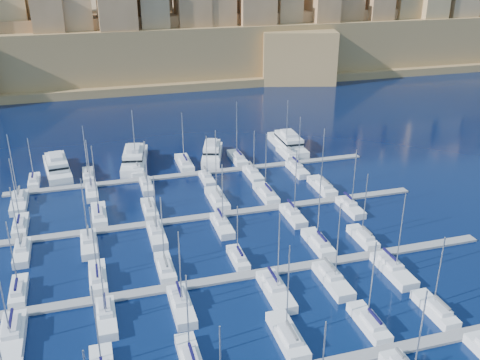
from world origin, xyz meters
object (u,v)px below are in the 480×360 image
object	(u,v)px
sailboat_4	(369,323)
motor_yacht_d	(288,143)
motor_yacht_a	(57,167)
sailboat_2	(190,359)
motor_yacht_c	(212,153)
motor_yacht_b	(134,158)

from	to	relation	value
sailboat_4	motor_yacht_d	xyz separation A→B (m)	(15.31, 70.95, 0.99)
sailboat_4	motor_yacht_a	size ratio (longest dim) A/B	0.78
sailboat_2	motor_yacht_c	bearing A→B (deg)	74.21
motor_yacht_b	motor_yacht_c	bearing A→B (deg)	-4.47
sailboat_4	motor_yacht_b	size ratio (longest dim) A/B	0.73
sailboat_4	motor_yacht_b	xyz separation A→B (m)	(-24.58, 70.90, 0.99)
motor_yacht_b	sailboat_4	bearing A→B (deg)	-70.88
motor_yacht_c	motor_yacht_d	bearing A→B (deg)	4.24
motor_yacht_a	motor_yacht_b	bearing A→B (deg)	1.39
sailboat_4	motor_yacht_a	world-z (taller)	sailboat_4
motor_yacht_c	sailboat_4	bearing A→B (deg)	-85.43
motor_yacht_c	motor_yacht_d	world-z (taller)	same
motor_yacht_a	motor_yacht_d	bearing A→B (deg)	0.49
sailboat_2	motor_yacht_c	world-z (taller)	sailboat_2
sailboat_4	motor_yacht_d	size ratio (longest dim) A/B	0.75
sailboat_2	sailboat_4	size ratio (longest dim) A/B	0.97
motor_yacht_b	motor_yacht_c	size ratio (longest dim) A/B	1.20
sailboat_2	sailboat_4	distance (m)	25.17
sailboat_2	motor_yacht_a	world-z (taller)	sailboat_2
motor_yacht_c	motor_yacht_d	xyz separation A→B (m)	(20.86, 1.55, 0.00)
motor_yacht_b	motor_yacht_d	xyz separation A→B (m)	(39.89, 0.06, 0.00)
sailboat_2	motor_yacht_c	xyz separation A→B (m)	(19.62, 69.38, 0.99)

